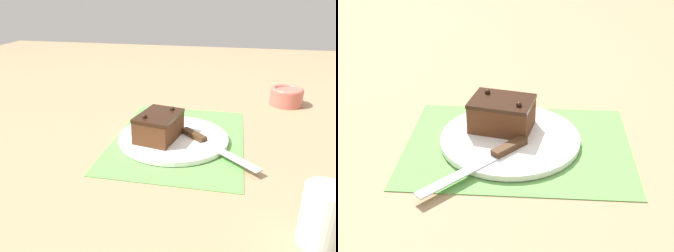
% 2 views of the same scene
% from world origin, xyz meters
% --- Properties ---
extents(ground_plane, '(3.00, 3.00, 0.00)m').
position_xyz_m(ground_plane, '(0.00, 0.00, 0.00)').
color(ground_plane, '#9E7F5B').
extents(placemat_woven, '(0.46, 0.34, 0.00)m').
position_xyz_m(placemat_woven, '(0.00, 0.00, 0.00)').
color(placemat_woven, '#609E4C').
rests_on(placemat_woven, ground_plane).
extents(cake_plate, '(0.29, 0.29, 0.01)m').
position_xyz_m(cake_plate, '(-0.02, 0.01, 0.01)').
color(cake_plate, white).
rests_on(cake_plate, placemat_woven).
extents(chocolate_cake, '(0.14, 0.12, 0.08)m').
position_xyz_m(chocolate_cake, '(-0.04, 0.05, 0.05)').
color(chocolate_cake, '#512D19').
rests_on(chocolate_cake, cake_plate).
extents(serving_knife, '(0.19, 0.20, 0.01)m').
position_xyz_m(serving_knife, '(-0.04, -0.07, 0.02)').
color(serving_knife, '#472D19').
rests_on(serving_knife, cake_plate).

